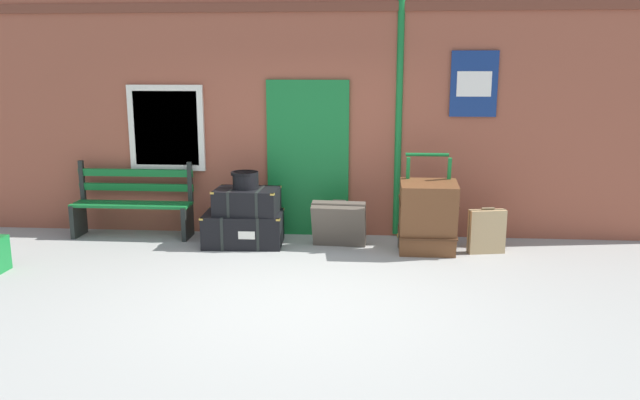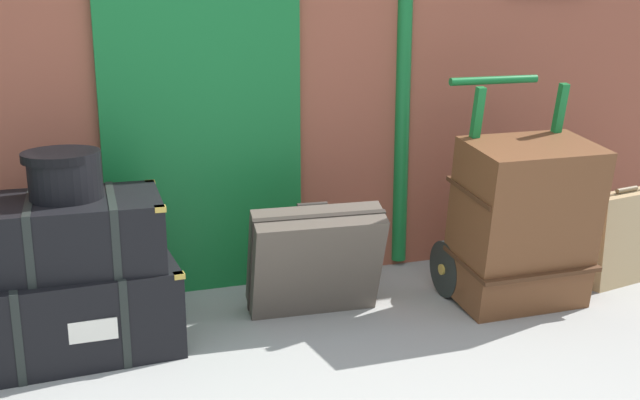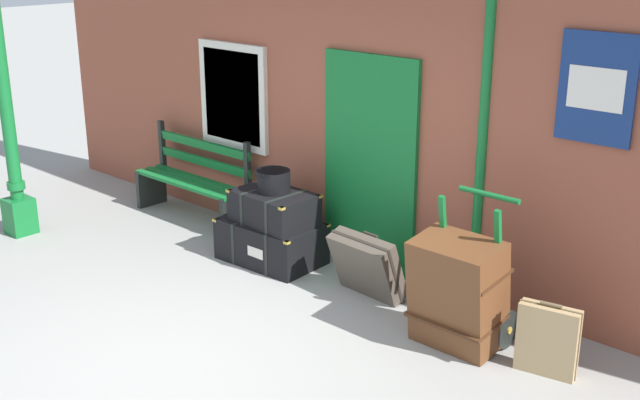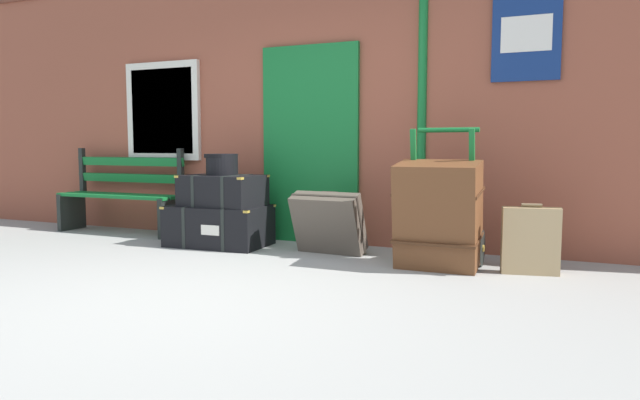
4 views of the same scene
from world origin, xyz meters
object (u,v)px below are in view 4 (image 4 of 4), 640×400
Objects in this scene: round_hatbox at (222,163)px; suitcase_oxblood at (328,223)px; large_brown_trunk at (438,215)px; steamer_trunk_middle at (223,191)px; suitcase_olive at (530,241)px; steamer_trunk_base at (219,226)px; porters_trolley at (442,234)px; platform_bench at (122,196)px.

round_hatbox is 1.32m from suitcase_oxblood.
suitcase_oxblood is at bearing 168.71° from large_brown_trunk.
steamer_trunk_middle is 3.04m from suitcase_olive.
porters_trolley is (2.34, -0.05, 0.06)m from steamer_trunk_base.
suitcase_olive is (0.74, 0.10, -0.19)m from large_brown_trunk.
platform_bench is 2.28× the size of suitcase_oxblood.
suitcase_olive reaches higher than steamer_trunk_base.
steamer_trunk_base is 0.86× the size of porters_trolley.
porters_trolley is at bearing -2.45° from suitcase_oxblood.
porters_trolley is at bearing 90.00° from large_brown_trunk.
suitcase_oxblood is (-1.84, 0.12, 0.03)m from suitcase_olive.
suitcase_olive is at bearing 7.61° from large_brown_trunk.
suitcase_oxblood is at bearing 176.23° from suitcase_olive.
steamer_trunk_middle is at bearing -43.70° from round_hatbox.
suitcase_oxblood is at bearing 0.15° from steamer_trunk_middle.
round_hatbox is at bearing 179.37° from suitcase_oxblood.
round_hatbox is at bearing 174.23° from large_brown_trunk.
steamer_trunk_middle is 0.29m from round_hatbox.
round_hatbox is 0.50× the size of suitcase_oxblood.
porters_trolley is 0.74m from suitcase_olive.
platform_bench is at bearing 169.65° from round_hatbox.
steamer_trunk_base is at bearing 178.76° from porters_trolley.
steamer_trunk_base is 2.34m from porters_trolley.
steamer_trunk_middle is at bearing 177.77° from suitcase_olive.
round_hatbox is 0.38× the size of large_brown_trunk.
steamer_trunk_base is at bearing 174.56° from large_brown_trunk.
platform_bench is at bearing 173.76° from suitcase_oxblood.
steamer_trunk_middle is at bearing -6.77° from steamer_trunk_base.
platform_bench is at bearing 169.20° from steamer_trunk_middle.
suitcase_oxblood is (1.20, -0.01, -0.56)m from round_hatbox.
porters_trolley reaches higher than steamer_trunk_base.
large_brown_trunk is (-0.00, -0.17, 0.19)m from porters_trolley.
platform_bench is 1.69m from round_hatbox.
porters_trolley reaches higher than platform_bench.
suitcase_olive is 1.84m from suitcase_oxblood.
suitcase_oxblood is at bearing -0.16° from steamer_trunk_base.
porters_trolley reaches higher than steamer_trunk_middle.
platform_bench reaches higher than suitcase_olive.
steamer_trunk_middle is (0.06, -0.01, 0.37)m from steamer_trunk_base.
large_brown_trunk reaches higher than suitcase_olive.
suitcase_olive is (3.04, -0.13, -0.59)m from round_hatbox.
large_brown_trunk is at bearing -11.29° from suitcase_oxblood.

